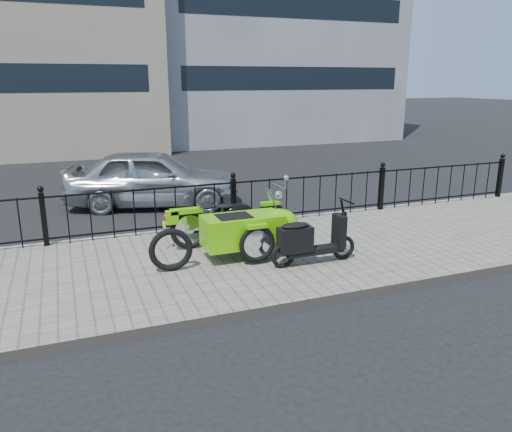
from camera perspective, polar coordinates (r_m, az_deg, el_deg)
name	(u,v)px	position (r m, az deg, el deg)	size (l,w,h in m)	color
ground	(257,251)	(8.95, 0.13, -3.97)	(120.00, 120.00, 0.00)	black
sidewalk	(268,256)	(8.50, 1.37, -4.63)	(30.00, 3.80, 0.12)	#675F57
curb	(232,226)	(10.22, -2.82, -1.15)	(30.00, 0.10, 0.12)	gray
iron_fence	(233,203)	(9.96, -2.60, 1.54)	(14.11, 0.11, 1.08)	black
motorcycle_sidecar	(250,227)	(8.31, -0.71, -1.21)	(2.28, 1.48, 0.98)	black
scooter	(309,241)	(7.90, 6.04, -2.84)	(1.48, 0.43, 1.00)	black
spare_tire	(171,250)	(7.71, -9.70, -3.84)	(0.68, 0.68, 0.10)	black
sedan_car	(153,178)	(12.17, -11.71, 4.27)	(1.63, 4.05, 1.38)	#ADAFB4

